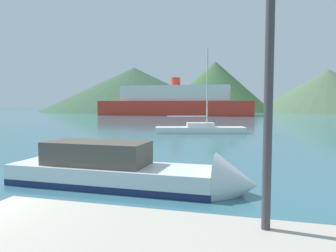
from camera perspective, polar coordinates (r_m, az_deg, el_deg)
motorboat_near at (r=10.04m, az=-6.35°, el=-8.21°), size 7.60×1.90×1.88m
sailboat_inner at (r=27.40m, az=5.64°, el=-0.50°), size 7.62×3.69×7.01m
ferry_distant at (r=64.95m, az=1.33°, el=4.15°), size 30.44×8.37×7.41m
hill_west at (r=98.68m, az=-5.91°, el=6.37°), size 53.94×53.94×12.84m
hill_central at (r=94.69m, az=8.23°, el=6.83°), size 31.66×31.66×14.11m
hill_east at (r=97.92m, az=26.06°, el=5.55°), size 38.12×38.12×11.34m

